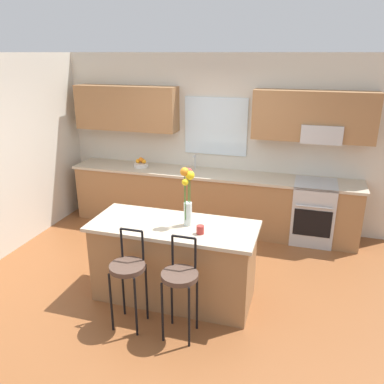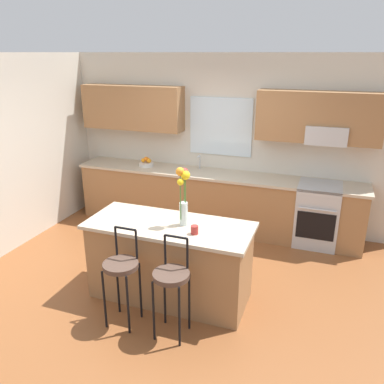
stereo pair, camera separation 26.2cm
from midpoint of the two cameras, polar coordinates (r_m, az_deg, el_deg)
ground_plane at (r=5.03m, az=-1.13°, el=-12.79°), size 14.00×14.00×0.00m
wall_left at (r=6.05m, az=-23.47°, el=5.20°), size 0.12×4.60×2.70m
back_wall_assembly at (r=6.24m, az=5.67°, el=8.60°), size 5.60×0.50×2.70m
counter_run at (r=6.27m, az=4.39°, el=-1.23°), size 4.56×0.64×0.92m
sink_faucet at (r=6.29m, az=2.30°, el=4.60°), size 0.02×0.13×0.23m
oven_range at (r=6.06m, az=18.97°, el=-3.13°), size 0.60×0.64×0.92m
kitchen_island at (r=4.52m, az=-1.55°, el=-9.99°), size 1.85×0.78×0.92m
bar_stool_near at (r=4.06m, az=-8.43°, el=-11.08°), size 0.36×0.36×1.04m
bar_stool_middle at (r=3.86m, az=-1.02°, el=-12.63°), size 0.36×0.36×1.04m
flower_vase at (r=4.14m, az=0.52°, el=0.00°), size 0.15×0.16×0.65m
mug_ceramic at (r=4.07m, az=2.23°, el=-5.55°), size 0.08×0.08×0.09m
fruit_bowl_oranges at (r=6.51m, az=-5.52°, el=4.23°), size 0.24×0.24×0.16m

